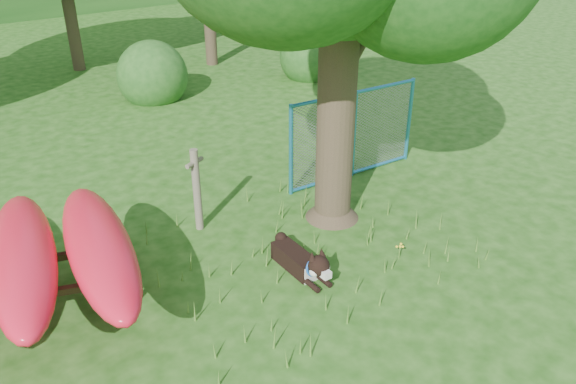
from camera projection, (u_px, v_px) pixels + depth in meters
ground at (333, 297)px, 7.33m from camera, size 80.00×80.00×0.00m
wooden_post at (197, 188)px, 8.55m from camera, size 0.36×0.21×1.35m
husky_dog at (303, 262)px, 7.70m from camera, size 0.37×1.27×0.56m
fence_section at (354, 134)px, 10.20m from camera, size 2.82×0.35×2.75m
wildflower_clump at (400, 247)px, 8.03m from camera, size 0.11×0.10×0.24m
shrub_right at (310, 77)px, 16.47m from camera, size 1.80×1.80×1.80m
shrub_mid at (155, 98)px, 14.66m from camera, size 1.80×1.80×1.80m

